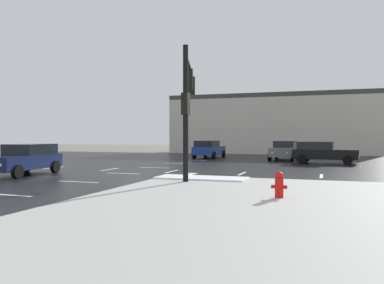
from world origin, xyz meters
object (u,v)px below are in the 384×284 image
at_px(traffic_signal_mast, 188,94).
at_px(sedan_grey, 284,150).
at_px(sedan_blue, 209,149).
at_px(sedan_black, 323,152).
at_px(fire_hydrant, 279,185).
at_px(sedan_navy, 24,159).

bearing_deg(traffic_signal_mast, sedan_grey, -25.03).
relative_size(sedan_blue, sedan_grey, 0.99).
bearing_deg(sedan_blue, traffic_signal_mast, -164.64).
relative_size(traffic_signal_mast, sedan_black, 1.21).
distance_m(traffic_signal_mast, sedan_black, 14.71).
height_order(traffic_signal_mast, sedan_black, traffic_signal_mast).
bearing_deg(sedan_blue, fire_hydrant, -156.43).
height_order(sedan_black, sedan_grey, same).
height_order(traffic_signal_mast, sedan_grey, traffic_signal_mast).
bearing_deg(traffic_signal_mast, sedan_blue, -2.73).
relative_size(traffic_signal_mast, sedan_navy, 1.20).
height_order(traffic_signal_mast, sedan_navy, traffic_signal_mast).
xyz_separation_m(fire_hydrant, sedan_blue, (-8.71, 22.02, 0.32)).
relative_size(sedan_black, sedan_grey, 1.01).
relative_size(sedan_black, sedan_navy, 1.00).
bearing_deg(sedan_blue, sedan_grey, -93.20).
bearing_deg(sedan_black, fire_hydrant, -88.80).
distance_m(traffic_signal_mast, sedan_blue, 18.19).
bearing_deg(sedan_navy, sedan_grey, 141.39).
distance_m(sedan_black, sedan_blue, 10.73).
bearing_deg(fire_hydrant, sedan_blue, 111.59).
bearing_deg(sedan_grey, sedan_blue, -91.94).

